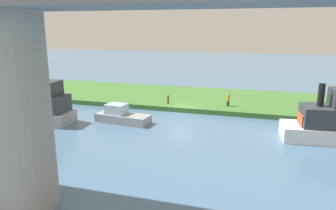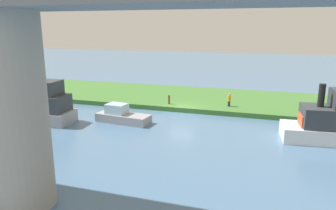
% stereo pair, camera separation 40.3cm
% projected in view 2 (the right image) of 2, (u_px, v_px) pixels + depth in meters
% --- Properties ---
extents(ground_plane, '(160.00, 160.00, 0.00)m').
position_uv_depth(ground_plane, '(182.00, 113.00, 32.91)').
color(ground_plane, '#4C7093').
extents(grassy_bank, '(80.00, 12.00, 0.50)m').
position_uv_depth(grassy_bank, '(195.00, 98.00, 38.40)').
color(grassy_bank, '#427533').
rests_on(grassy_bank, ground).
extents(bridge_pylon, '(2.92, 2.92, 9.36)m').
position_uv_depth(bridge_pylon, '(16.00, 114.00, 14.89)').
color(bridge_pylon, '#9E998E').
rests_on(bridge_pylon, ground).
extents(person_on_bank, '(0.37, 0.37, 1.39)m').
position_uv_depth(person_on_bank, '(229.00, 100.00, 33.34)').
color(person_on_bank, '#2D334C').
rests_on(person_on_bank, grassy_bank).
extents(mooring_post, '(0.20, 0.20, 0.96)m').
position_uv_depth(mooring_post, '(169.00, 100.00, 34.42)').
color(mooring_post, brown).
rests_on(mooring_post, grassy_bank).
extents(pontoon_yellow, '(8.56, 3.25, 4.31)m').
position_uv_depth(pontoon_yellow, '(32.00, 105.00, 29.58)').
color(pontoon_yellow, '#99999E').
rests_on(pontoon_yellow, ground).
extents(skiff_small, '(5.24, 2.33, 1.69)m').
position_uv_depth(skiff_small, '(122.00, 116.00, 29.55)').
color(skiff_small, '#99999E').
rests_on(skiff_small, ground).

